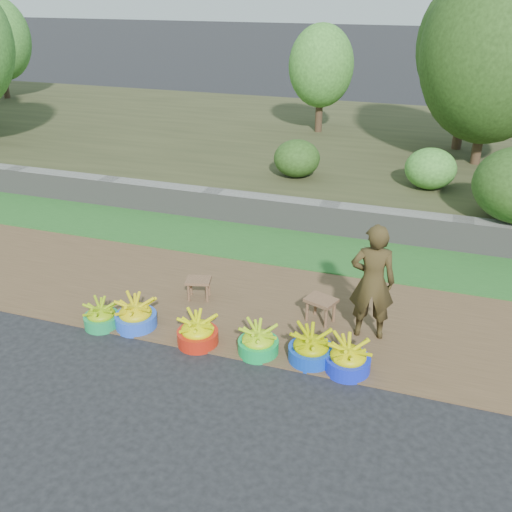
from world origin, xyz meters
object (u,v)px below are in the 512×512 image
(stool_right, at_px, (321,303))
(basin_a, at_px, (101,316))
(basin_e, at_px, (311,348))
(basin_b, at_px, (136,315))
(stool_left, at_px, (198,283))
(vendor_woman, at_px, (372,282))
(basin_c, at_px, (198,332))
(basin_f, at_px, (348,358))
(basin_d, at_px, (258,342))

(stool_right, bearing_deg, basin_a, -159.40)
(basin_e, bearing_deg, stool_right, 95.55)
(basin_b, height_order, basin_e, basin_b)
(stool_left, distance_m, vendor_woman, 2.46)
(basin_a, relative_size, basin_c, 0.89)
(basin_b, xyz_separation_m, stool_left, (0.48, 0.93, 0.08))
(vendor_woman, bearing_deg, basin_f, 74.28)
(stool_right, bearing_deg, basin_e, -84.45)
(basin_a, xyz_separation_m, basin_c, (1.35, 0.03, 0.02))
(vendor_woman, bearing_deg, basin_b, 6.76)
(basin_a, bearing_deg, basin_c, 1.32)
(basin_b, xyz_separation_m, basin_d, (1.69, -0.04, -0.02))
(basin_a, height_order, vendor_woman, vendor_woman)
(basin_b, xyz_separation_m, stool_right, (2.24, 0.88, 0.11))
(stool_right, bearing_deg, stool_left, 178.61)
(basin_f, height_order, stool_right, basin_f)
(basin_c, distance_m, basin_f, 1.86)
(basin_e, bearing_deg, basin_c, -175.75)
(stool_right, bearing_deg, basin_c, -143.65)
(basin_f, bearing_deg, basin_d, 179.87)
(basin_b, bearing_deg, stool_left, 62.71)
(basin_c, height_order, basin_e, basin_e)
(basin_c, xyz_separation_m, stool_right, (1.33, 0.98, 0.11))
(basin_e, relative_size, basin_f, 1.02)
(basin_c, bearing_deg, basin_d, 3.86)
(basin_d, xyz_separation_m, vendor_woman, (1.19, 0.80, 0.61))
(basin_a, xyz_separation_m, stool_left, (0.92, 1.05, 0.11))
(basin_b, relative_size, vendor_woman, 0.36)
(basin_c, height_order, basin_f, basin_f)
(stool_right, bearing_deg, vendor_woman, -10.70)
(basin_e, bearing_deg, basin_a, -177.18)
(vendor_woman, bearing_deg, basin_e, 45.29)
(basin_e, bearing_deg, stool_left, 153.67)
(basin_c, bearing_deg, stool_left, 113.14)
(basin_f, bearing_deg, basin_c, -178.47)
(basin_b, height_order, stool_right, basin_b)
(basin_e, distance_m, basin_f, 0.45)
(basin_b, distance_m, basin_c, 0.92)
(basin_c, relative_size, vendor_woman, 0.34)
(basin_a, height_order, stool_right, stool_right)
(basin_a, distance_m, basin_c, 1.35)
(basin_f, bearing_deg, basin_b, 179.15)
(basin_d, height_order, vendor_woman, vendor_woman)
(basin_b, bearing_deg, basin_c, -5.68)
(basin_c, relative_size, stool_left, 1.30)
(basin_d, bearing_deg, basin_e, 4.73)
(basin_d, bearing_deg, stool_left, 141.36)
(basin_a, relative_size, vendor_woman, 0.30)
(basin_f, height_order, vendor_woman, vendor_woman)
(basin_e, bearing_deg, basin_d, -175.27)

